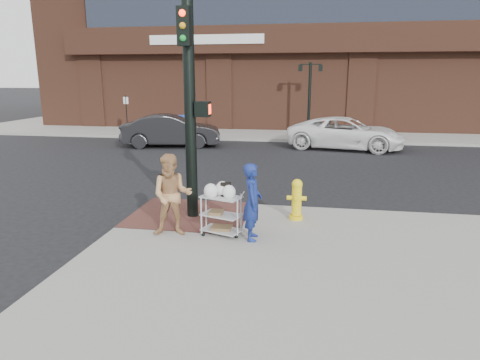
% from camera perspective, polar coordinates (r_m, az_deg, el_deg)
% --- Properties ---
extents(ground, '(220.00, 220.00, 0.00)m').
position_cam_1_polar(ground, '(9.59, -4.70, -7.28)').
color(ground, black).
rests_on(ground, ground).
extents(sidewalk_far, '(65.00, 36.00, 0.15)m').
position_cam_1_polar(sidewalk_far, '(42.07, 23.99, 7.96)').
color(sidewalk_far, gray).
rests_on(sidewalk_far, ground).
extents(brick_curb_ramp, '(2.80, 2.40, 0.01)m').
position_cam_1_polar(brick_curb_ramp, '(10.51, -6.68, -4.53)').
color(brick_curb_ramp, '#502C25').
rests_on(brick_curb_ramp, sidewalk_near).
extents(lamp_post, '(1.32, 0.22, 4.00)m').
position_cam_1_polar(lamp_post, '(24.68, 9.26, 11.65)').
color(lamp_post, black).
rests_on(lamp_post, sidewalk_far).
extents(parking_sign, '(0.05, 0.05, 2.20)m').
position_cam_1_polar(parking_sign, '(26.10, -14.88, 8.46)').
color(parking_sign, black).
rests_on(parking_sign, sidewalk_far).
extents(traffic_signal_pole, '(0.61, 0.51, 5.00)m').
position_cam_1_polar(traffic_signal_pole, '(9.85, -6.63, 10.14)').
color(traffic_signal_pole, black).
rests_on(traffic_signal_pole, sidewalk_near).
extents(woman_blue, '(0.43, 0.61, 1.59)m').
position_cam_1_polar(woman_blue, '(8.67, 1.67, -2.93)').
color(woman_blue, navy).
rests_on(woman_blue, sidewalk_near).
extents(pedestrian_tan, '(0.96, 0.81, 1.74)m').
position_cam_1_polar(pedestrian_tan, '(8.98, -9.04, -2.02)').
color(pedestrian_tan, tan).
rests_on(pedestrian_tan, sidewalk_near).
extents(sedan_dark, '(5.04, 2.59, 1.58)m').
position_cam_1_polar(sedan_dark, '(21.60, -9.16, 6.51)').
color(sedan_dark, black).
rests_on(sedan_dark, ground).
extents(minivan_white, '(5.83, 3.45, 1.52)m').
position_cam_1_polar(minivan_white, '(21.23, 13.95, 6.08)').
color(minivan_white, white).
rests_on(minivan_white, ground).
extents(utility_cart, '(0.92, 0.69, 1.14)m').
position_cam_1_polar(utility_cart, '(9.01, -2.52, -4.17)').
color(utility_cart, '#B4B3B9').
rests_on(utility_cart, sidewalk_near).
extents(fire_hydrant, '(0.46, 0.32, 0.97)m').
position_cam_1_polar(fire_hydrant, '(10.05, 7.57, -2.50)').
color(fire_hydrant, yellow).
rests_on(fire_hydrant, sidewalk_near).
extents(newsbox_red, '(0.47, 0.43, 1.08)m').
position_cam_1_polar(newsbox_red, '(25.88, -9.28, 7.45)').
color(newsbox_red, '#A62113').
rests_on(newsbox_red, sidewalk_far).
extents(newsbox_yellow, '(0.47, 0.43, 1.07)m').
position_cam_1_polar(newsbox_yellow, '(25.51, -9.14, 7.35)').
color(newsbox_yellow, yellow).
rests_on(newsbox_yellow, sidewalk_far).
extents(newsbox_blue, '(0.56, 0.54, 1.08)m').
position_cam_1_polar(newsbox_blue, '(25.24, -7.92, 7.34)').
color(newsbox_blue, '#1B41B5').
rests_on(newsbox_blue, sidewalk_far).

